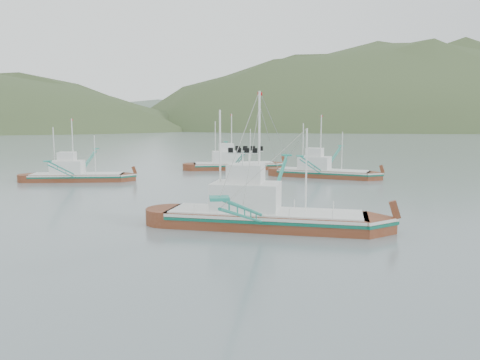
{
  "coord_description": "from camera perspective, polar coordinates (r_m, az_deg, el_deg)",
  "views": [
    {
      "loc": [
        -5.3,
        -40.96,
        9.33
      ],
      "look_at": [
        0.0,
        6.0,
        3.2
      ],
      "focal_mm": 35.0,
      "sensor_mm": 36.0,
      "label": 1
    }
  ],
  "objects": [
    {
      "name": "bg_boat_far",
      "position": [
        87.77,
        -0.85,
        2.29
      ],
      "size": [
        15.37,
        27.64,
        11.18
      ],
      "rotation": [
        0.0,
        0.0,
        0.03
      ],
      "color": "maroon",
      "rests_on": "ground"
    },
    {
      "name": "bg_boat_left",
      "position": [
        75.28,
        -19.41,
        0.92
      ],
      "size": [
        14.07,
        25.21,
        10.2
      ],
      "rotation": [
        0.0,
        0.0,
        -0.05
      ],
      "color": "maroon",
      "rests_on": "ground"
    },
    {
      "name": "ground",
      "position": [
        42.34,
        0.91,
        -5.34
      ],
      "size": [
        1200.0,
        1200.0,
        0.0
      ],
      "primitive_type": "plane",
      "color": "slate",
      "rests_on": "ground"
    },
    {
      "name": "bg_boat_right",
      "position": [
        76.86,
        10.06,
        2.01
      ],
      "size": [
        17.61,
        24.73,
        10.85
      ],
      "rotation": [
        0.0,
        0.0,
        -0.52
      ],
      "color": "maroon",
      "rests_on": "ground"
    },
    {
      "name": "main_boat",
      "position": [
        40.38,
        2.9,
        -2.37
      ],
      "size": [
        17.78,
        30.26,
        12.63
      ],
      "rotation": [
        0.0,
        0.0,
        -0.33
      ],
      "color": "maroon",
      "rests_on": "ground"
    },
    {
      "name": "ridge_distant",
      "position": [
        602.07,
        -3.1,
        6.49
      ],
      "size": [
        960.0,
        400.0,
        240.0
      ],
      "primitive_type": "ellipsoid",
      "color": "slate",
      "rests_on": "ground"
    },
    {
      "name": "headland_right",
      "position": [
        531.09,
        21.19,
        5.89
      ],
      "size": [
        684.0,
        432.0,
        306.0
      ],
      "primitive_type": "ellipsoid",
      "color": "#384A26",
      "rests_on": "ground"
    }
  ]
}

